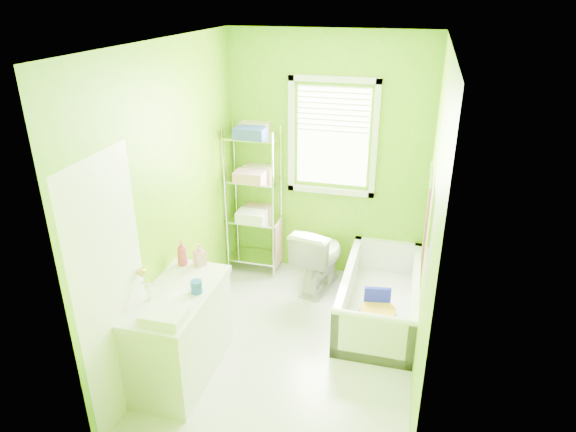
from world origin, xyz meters
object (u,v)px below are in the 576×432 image
(bathtub, at_px, (379,302))
(toilet, at_px, (319,256))
(vanity, at_px, (180,332))
(wire_shelf_unit, at_px, (255,185))

(bathtub, relative_size, toilet, 2.07)
(toilet, xyz_separation_m, vanity, (-0.81, -1.62, 0.05))
(bathtub, height_order, toilet, toilet)
(bathtub, height_order, vanity, vanity)
(toilet, bearing_deg, wire_shelf_unit, -4.43)
(toilet, xyz_separation_m, wire_shelf_unit, (-0.75, 0.21, 0.65))
(bathtub, distance_m, wire_shelf_unit, 1.78)
(vanity, relative_size, wire_shelf_unit, 0.62)
(bathtub, distance_m, toilet, 0.81)
(vanity, distance_m, wire_shelf_unit, 1.92)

